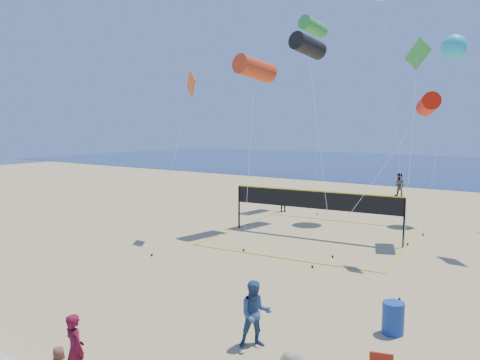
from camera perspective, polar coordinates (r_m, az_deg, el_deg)
The scene contains 14 objects.
ground at distance 12.77m, azimuth -7.92°, elevation -20.93°, with size 120.00×120.00×0.00m, color tan.
woman at distance 11.81m, azimuth -19.46°, elevation -19.02°, with size 0.63×0.41×1.72m, color maroon.
bystander_a at distance 12.98m, azimuth 1.87°, elevation -15.99°, with size 0.88×0.68×1.80m, color #335581.
far_person_0 at distance 32.09m, azimuth 5.26°, elevation -2.48°, with size 0.92×0.38×1.57m, color gray.
far_person_3 at distance 40.88m, azimuth 18.91°, elevation -0.57°, with size 0.94×0.73×1.94m, color gray.
trash_barrel at distance 14.51m, azimuth 18.16°, elevation -15.70°, with size 0.61×0.61×0.92m, color #163A95.
volleyball_net at distance 24.99m, azimuth 9.07°, elevation -3.03°, with size 10.09×9.96×2.49m.
kite_0 at distance 26.28m, azimuth 1.83°, elevation 13.41°, with size 2.86×5.62×9.69m.
kite_1 at distance 29.46m, azimuth 8.27°, elevation 15.88°, with size 5.55×8.35×11.35m.
kite_2 at distance 24.86m, azimuth 21.96°, elevation 8.54°, with size 3.59×8.13×7.48m.
kite_3 at distance 24.29m, azimuth -6.25°, elevation 10.39°, with size 1.52×4.37×8.72m.
kite_4 at distance 21.25m, azimuth 20.75°, elevation 12.42°, with size 1.71×5.69×9.56m.
kite_7 at distance 31.46m, azimuth 24.64°, elevation 14.54°, with size 1.76×5.72×11.24m.
kite_8 at distance 34.61m, azimuth 8.90°, elevation 17.96°, with size 2.50×3.93×13.35m.
Camera 1 is at (7.62, -8.36, 5.92)m, focal length 35.00 mm.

